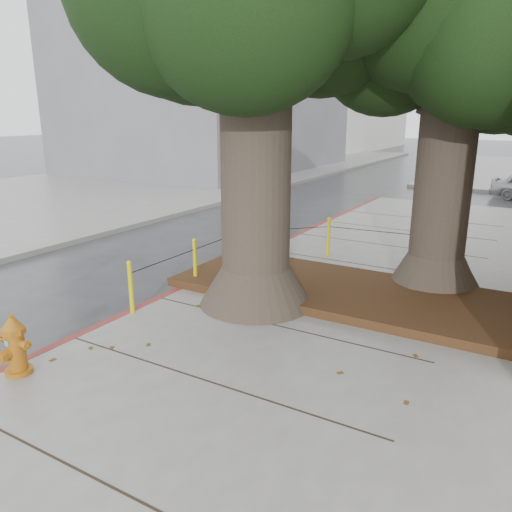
{
  "coord_description": "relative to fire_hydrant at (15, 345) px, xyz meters",
  "views": [
    {
      "loc": [
        4.04,
        -4.63,
        3.49
      ],
      "look_at": [
        -0.19,
        2.52,
        1.1
      ],
      "focal_mm": 35.0,
      "sensor_mm": 36.0,
      "label": 1
    }
  ],
  "objects": [
    {
      "name": "ground",
      "position": [
        1.71,
        1.12,
        -0.56
      ],
      "size": [
        140.0,
        140.0,
        0.0
      ],
      "primitive_type": "plane",
      "color": "#28282B",
      "rests_on": "ground"
    },
    {
      "name": "planter_bed",
      "position": [
        2.61,
        5.02,
        -0.33
      ],
      "size": [
        6.4,
        2.6,
        0.16
      ],
      "primitive_type": "cube",
      "color": "black",
      "rests_on": "sidewalk_main"
    },
    {
      "name": "tree_far",
      "position": [
        4.35,
        6.44,
        4.46
      ],
      "size": [
        4.5,
        3.8,
        7.17
      ],
      "color": "#4C3F33",
      "rests_on": "sidewalk_main"
    },
    {
      "name": "building_far_grey",
      "position": [
        -13.29,
        23.12,
        5.44
      ],
      "size": [
        12.0,
        16.0,
        12.0
      ],
      "primitive_type": "cube",
      "color": "slate",
      "rests_on": "ground"
    },
    {
      "name": "fire_hydrant",
      "position": [
        0.0,
        0.0,
        0.0
      ],
      "size": [
        0.44,
        0.39,
        0.84
      ],
      "rotation": [
        0.0,
        0.0,
        0.04
      ],
      "color": "#B46512",
      "rests_on": "sidewalk_main"
    },
    {
      "name": "bollard_ring",
      "position": [
        0.85,
        5.49,
        0.1
      ],
      "size": [
        3.79,
        5.39,
        0.95
      ],
      "color": "#D9CB0C",
      "rests_on": "sidewalk_main"
    },
    {
      "name": "sidewalk_opposite",
      "position": [
        -12.29,
        11.12,
        -0.49
      ],
      "size": [
        14.0,
        60.0,
        0.15
      ],
      "primitive_type": "cube",
      "color": "slate",
      "rests_on": "ground"
    },
    {
      "name": "curb_red",
      "position": [
        -0.29,
        3.62,
        -0.49
      ],
      "size": [
        0.14,
        26.0,
        0.16
      ],
      "primitive_type": "cube",
      "color": "maroon",
      "rests_on": "ground"
    },
    {
      "name": "building_far_white",
      "position": [
        -15.29,
        46.12,
        6.94
      ],
      "size": [
        12.0,
        18.0,
        15.0
      ],
      "primitive_type": "cube",
      "color": "silver",
      "rests_on": "ground"
    },
    {
      "name": "car_dark",
      "position": [
        -11.16,
        19.67,
        0.09
      ],
      "size": [
        1.97,
        4.54,
        1.3
      ],
      "primitive_type": "imported",
      "rotation": [
        0.0,
        0.0,
        0.03
      ],
      "color": "black",
      "rests_on": "ground"
    }
  ]
}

